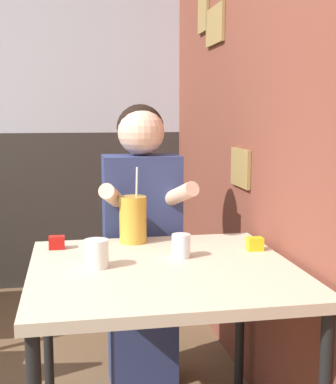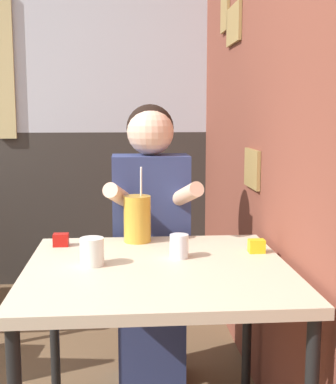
{
  "view_description": "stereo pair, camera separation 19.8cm",
  "coord_description": "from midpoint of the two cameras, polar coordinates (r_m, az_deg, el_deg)",
  "views": [
    {
      "loc": [
        0.49,
        -1.34,
        1.25
      ],
      "look_at": [
        0.85,
        0.58,
        0.95
      ],
      "focal_mm": 50.0,
      "sensor_mm": 36.0,
      "label": 1
    },
    {
      "loc": [
        0.69,
        -1.37,
        1.25
      ],
      "look_at": [
        0.85,
        0.58,
        0.95
      ],
      "focal_mm": 50.0,
      "sensor_mm": 36.0,
      "label": 2
    }
  ],
  "objects": [
    {
      "name": "brick_wall_right",
      "position": [
        2.68,
        10.97,
        10.66
      ],
      "size": [
        0.08,
        4.46,
        2.7
      ],
      "color": "brown",
      "rests_on": "ground_plane"
    },
    {
      "name": "back_wall",
      "position": [
        3.89,
        -13.76,
        9.95
      ],
      "size": [
        5.55,
        0.09,
        2.7
      ],
      "color": "silver",
      "rests_on": "ground_plane"
    },
    {
      "name": "main_table",
      "position": [
        1.87,
        1.96,
        -9.87
      ],
      "size": [
        0.91,
        0.87,
        0.72
      ],
      "color": "beige",
      "rests_on": "ground_plane"
    },
    {
      "name": "person_seated",
      "position": [
        2.42,
        0.5,
        -4.98
      ],
      "size": [
        0.42,
        0.41,
        1.28
      ],
      "color": "navy",
      "rests_on": "ground_plane"
    },
    {
      "name": "cocktail_pitcher",
      "position": [
        2.16,
        -0.69,
        -2.9
      ],
      "size": [
        0.11,
        0.11,
        0.31
      ],
      "color": "gold",
      "rests_on": "main_table"
    },
    {
      "name": "glass_near_pitcher",
      "position": [
        1.94,
        4.12,
        -5.82
      ],
      "size": [
        0.07,
        0.07,
        0.09
      ],
      "color": "silver",
      "rests_on": "main_table"
    },
    {
      "name": "glass_center",
      "position": [
        1.85,
        -5.08,
        -6.4
      ],
      "size": [
        0.08,
        0.08,
        0.1
      ],
      "color": "silver",
      "rests_on": "main_table"
    },
    {
      "name": "condiment_ketchup",
      "position": [
        2.13,
        -8.77,
        -5.1
      ],
      "size": [
        0.06,
        0.04,
        0.05
      ],
      "color": "#B7140F",
      "rests_on": "main_table"
    },
    {
      "name": "condiment_mustard",
      "position": [
        2.06,
        12.17,
        -5.7
      ],
      "size": [
        0.06,
        0.04,
        0.05
      ],
      "color": "yellow",
      "rests_on": "main_table"
    }
  ]
}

